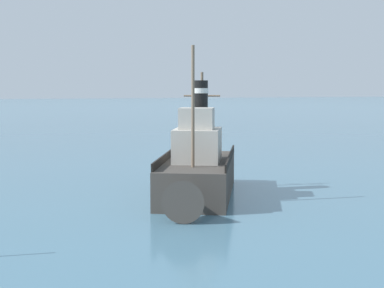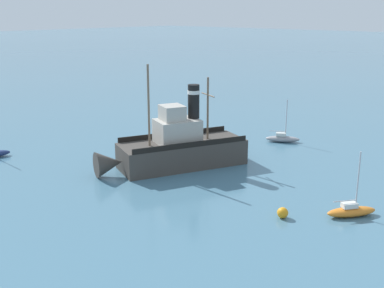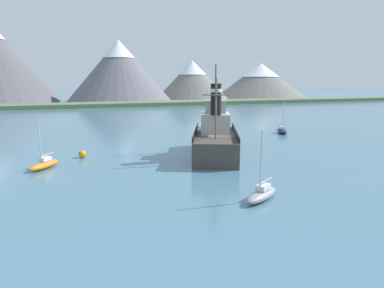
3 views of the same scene
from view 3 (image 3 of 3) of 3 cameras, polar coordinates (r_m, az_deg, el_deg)
The scene contains 8 objects.
ground_plane at distance 36.75m, azimuth 4.17°, elevation -2.22°, with size 600.00×600.00×0.00m, color #477289.
mountain_ridge at distance 147.93m, azimuth -22.56°, elevation 11.55°, with size 188.54×64.35×31.69m.
shoreline_strip at distance 112.29m, azimuth -12.21°, elevation 6.50°, with size 240.00×12.00×1.20m, color #5B704C.
old_tugboat at distance 37.69m, azimuth 3.89°, elevation 0.94°, with size 8.73×14.58×9.90m.
sailboat_grey at distance 24.24m, azimuth 11.56°, elevation -8.16°, with size 3.79×2.98×4.90m.
sailboat_orange at distance 34.80m, azimuth -23.44°, elevation -3.09°, with size 3.11×3.73×4.90m.
sailboat_navy at distance 54.88m, azimuth 14.80°, elevation 2.16°, with size 2.13×3.96×4.90m.
mooring_buoy at distance 38.26m, azimuth -17.83°, elevation -1.58°, with size 0.81×0.81×0.81m, color orange.
Camera 3 is at (-14.50, -32.78, 8.12)m, focal length 32.00 mm.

